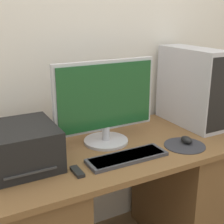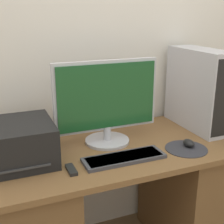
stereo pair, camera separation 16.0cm
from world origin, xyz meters
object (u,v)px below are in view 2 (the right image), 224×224
Objects in this scene: monitor at (107,101)px; remote_control at (71,170)px; keyboard at (124,158)px; computer_tower at (199,89)px; printer at (19,143)px; mouse at (189,143)px.

remote_control is (-0.27, -0.25, -0.23)m from monitor.
monitor is 1.41× the size of keyboard.
computer_tower is 4.76× the size of remote_control.
computer_tower is 1.36× the size of printer.
printer is 0.29m from remote_control.
keyboard is at bearing -157.76° from computer_tower.
monitor is at bearing -178.53° from computer_tower.
mouse is (0.38, 0.00, 0.01)m from keyboard.
keyboard is 0.85× the size of computer_tower.
computer_tower is at bearing 46.61° from mouse.
monitor is 0.61m from computer_tower.
printer is at bearing 168.30° from mouse.
mouse is 0.65m from remote_control.
keyboard is 0.51m from printer.
printer reaches higher than mouse.
computer_tower is (0.23, 0.25, 0.22)m from mouse.
mouse is 0.87m from printer.
computer_tower is (0.61, 0.25, 0.23)m from keyboard.
monitor is at bearing 42.53° from remote_control.
printer is (-1.08, -0.07, -0.14)m from computer_tower.
monitor is 0.43m from remote_control.
computer_tower reaches higher than remote_control.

